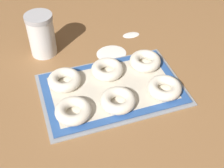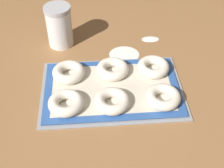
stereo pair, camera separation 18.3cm
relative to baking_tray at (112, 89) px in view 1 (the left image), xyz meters
The scene contains 12 objects.
ground_plane 0.01m from the baking_tray, 113.90° to the right, with size 2.80×2.80×0.00m, color olive.
baking_tray is the anchor object (origin of this frame).
baking_mat 0.01m from the baking_tray, 90.00° to the left, with size 0.44×0.28×0.00m.
bagel_front_left 0.17m from the baking_tray, 153.59° to the right, with size 0.11×0.11×0.03m.
bagel_front_center 0.08m from the baking_tray, 90.83° to the right, with size 0.11×0.11×0.03m.
bagel_front_right 0.17m from the baking_tray, 24.65° to the right, with size 0.11×0.11×0.03m.
bagel_back_left 0.16m from the baking_tray, 154.28° to the left, with size 0.11×0.11×0.03m.
bagel_back_center 0.08m from the baking_tray, 83.85° to the left, with size 0.11×0.11×0.03m.
bagel_back_right 0.17m from the baking_tray, 26.53° to the left, with size 0.11×0.11×0.03m.
flour_canister 0.34m from the baking_tray, 122.91° to the left, with size 0.10×0.10×0.16m.
flour_patch_near 0.33m from the baking_tray, 57.68° to the left, with size 0.07×0.04×0.00m.
flour_patch_far 0.20m from the baking_tray, 72.05° to the left, with size 0.11×0.10×0.00m.
Camera 1 is at (-0.23, -0.69, 0.73)m, focal length 50.00 mm.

